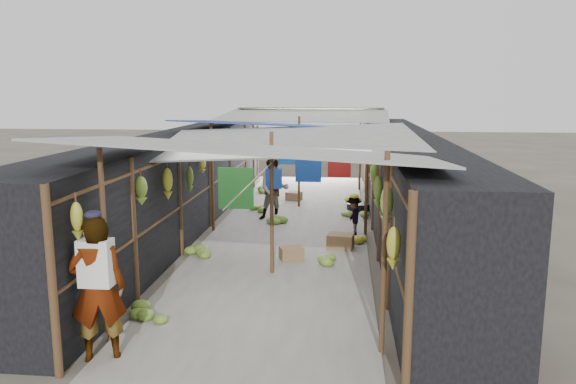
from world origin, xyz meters
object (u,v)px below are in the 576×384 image
(shopper_blue, at_px, (274,189))
(vendor_seated, at_px, (354,216))
(black_basin, at_px, (358,207))
(vendor_elderly, at_px, (98,289))
(crate_near, at_px, (292,254))

(shopper_blue, bearing_deg, vendor_seated, -44.50)
(black_basin, distance_m, vendor_elderly, 9.89)
(crate_near, height_order, vendor_seated, vendor_seated)
(crate_near, distance_m, vendor_seated, 2.39)
(vendor_elderly, height_order, shopper_blue, vendor_elderly)
(crate_near, relative_size, shopper_blue, 0.28)
(shopper_blue, bearing_deg, vendor_elderly, -107.25)
(crate_near, xyz_separation_m, shopper_blue, (-0.79, 3.48, 0.67))
(shopper_blue, bearing_deg, black_basin, 24.08)
(vendor_elderly, height_order, vendor_seated, vendor_elderly)
(vendor_elderly, xyz_separation_m, vendor_seated, (3.22, 6.36, -0.45))
(shopper_blue, bearing_deg, crate_near, -85.84)
(crate_near, distance_m, shopper_blue, 3.63)
(crate_near, height_order, vendor_elderly, vendor_elderly)
(crate_near, relative_size, vendor_elderly, 0.24)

